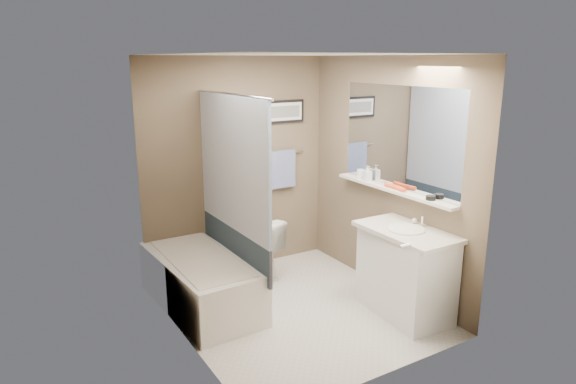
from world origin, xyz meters
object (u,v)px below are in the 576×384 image
bathtub (201,282)px  hair_brush_front (398,188)px  glass_jar (360,174)px  soap_bottle (368,173)px  toilet (253,249)px  hair_brush_back (393,186)px  candle_bowl_near (431,198)px  vanity (405,274)px

bathtub → hair_brush_front: size_ratio=6.82×
bathtub → glass_jar: size_ratio=15.00×
soap_bottle → glass_jar: bearing=90.0°
soap_bottle → toilet: bearing=147.9°
hair_brush_back → candle_bowl_near: bearing=-90.0°
vanity → hair_brush_front: hair_brush_front is taller
candle_bowl_near → bathtub: bearing=145.9°
toilet → candle_bowl_near: bearing=102.4°
candle_bowl_near → hair_brush_back: hair_brush_back is taller
candle_bowl_near → soap_bottle: 0.90m
hair_brush_front → vanity: bearing=-117.8°
toilet → hair_brush_front: (1.04, -1.12, 0.80)m
candle_bowl_near → soap_bottle: bearing=90.0°
candle_bowl_near → glass_jar: 1.01m
soap_bottle → vanity: bearing=-102.7°
toilet → candle_bowl_near: candle_bowl_near is taller
vanity → hair_brush_back: 0.87m
bathtub → candle_bowl_near: size_ratio=16.67×
hair_brush_back → glass_jar: 0.51m
toilet → hair_brush_back: bearing=113.2°
toilet → vanity: 1.70m
bathtub → vanity: bearing=-38.1°
vanity → candle_bowl_near: bearing=-17.5°
candle_bowl_near → hair_brush_front: bearing=90.0°
glass_jar → candle_bowl_near: bearing=-90.0°
glass_jar → hair_brush_front: bearing=-90.0°
hair_brush_back → glass_jar: size_ratio=2.20×
toilet → hair_brush_back: hair_brush_back is taller
bathtub → vanity: vanity is taller
toilet → soap_bottle: soap_bottle is taller
toilet → vanity: vanity is taller
hair_brush_front → glass_jar: bearing=90.0°
toilet → candle_bowl_near: size_ratio=7.59×
vanity → soap_bottle: size_ratio=5.64×
hair_brush_back → toilet: bearing=134.7°
hair_brush_back → glass_jar: bearing=90.0°
candle_bowl_near → soap_bottle: soap_bottle is taller
toilet → hair_brush_back: size_ratio=3.11×
hair_brush_front → glass_jar: (0.00, 0.58, 0.03)m
bathtub → toilet: size_ratio=2.20×
bathtub → candle_bowl_near: 2.33m
toilet → hair_brush_back: (1.04, -1.05, 0.80)m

